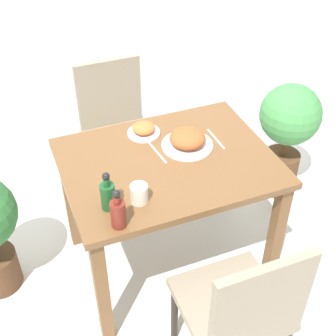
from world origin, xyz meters
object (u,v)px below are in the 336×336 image
drink_cup (139,194)px  sauce_bottle (108,195)px  side_plate (144,130)px  potted_plant_right (288,128)px  chair_near (241,308)px  chair_far (116,126)px  food_plate (187,140)px  condiment_bottle (118,212)px

drink_cup → sauce_bottle: bearing=175.2°
side_plate → sauce_bottle: sauce_bottle is taller
sauce_bottle → potted_plant_right: 1.41m
chair_near → drink_cup: 0.63m
chair_far → food_plate: 0.73m
chair_near → chair_far: size_ratio=1.00×
chair_near → potted_plant_right: 1.37m
drink_cup → chair_far: bearing=80.2°
chair_near → condiment_bottle: condiment_bottle is taller
side_plate → drink_cup: size_ratio=1.97×
chair_near → drink_cup: (-0.25, 0.51, 0.28)m
condiment_bottle → chair_far: bearing=74.7°
food_plate → condiment_bottle: condiment_bottle is taller
chair_far → food_plate: size_ratio=3.45×
chair_near → condiment_bottle: bearing=-47.3°
sauce_bottle → condiment_bottle: same height
condiment_bottle → drink_cup: bearing=40.6°
chair_near → food_plate: (0.10, 0.80, 0.27)m
food_plate → drink_cup: bearing=-140.5°
chair_far → side_plate: bearing=-87.0°
side_plate → condiment_bottle: 0.66m
chair_far → condiment_bottle: 1.12m
condiment_bottle → potted_plant_right: condiment_bottle is taller
chair_far → sauce_bottle: 1.02m
sauce_bottle → condiment_bottle: size_ratio=1.00×
chair_far → potted_plant_right: chair_far is taller
chair_near → sauce_bottle: size_ratio=4.70×
potted_plant_right → food_plate: bearing=-163.0°
chair_near → side_plate: (-0.06, 0.98, 0.26)m
sauce_bottle → drink_cup: bearing=-4.8°
food_plate → condiment_bottle: (-0.47, -0.40, 0.03)m
potted_plant_right → drink_cup: bearing=-155.0°
chair_far → drink_cup: bearing=-99.8°
condiment_bottle → chair_near: bearing=-47.3°
food_plate → sauce_bottle: size_ratio=1.36×
food_plate → potted_plant_right: bearing=17.0°
sauce_bottle → chair_far: bearing=72.4°
chair_far → side_plate: 0.53m
chair_near → food_plate: 0.85m
chair_near → condiment_bottle: (-0.37, 0.40, 0.30)m
chair_near → condiment_bottle: size_ratio=4.70×
side_plate → drink_cup: bearing=-111.5°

